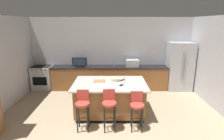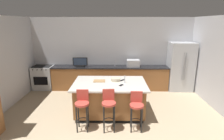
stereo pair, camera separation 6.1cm
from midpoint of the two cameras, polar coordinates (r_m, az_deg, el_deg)
The scene contains 16 objects.
wall_back at distance 7.29m, azimuth 0.23°, elevation 5.44°, with size 6.82×0.12×2.77m, color #BCBCC1.
counter_back at distance 7.14m, azimuth -0.42°, elevation -2.44°, with size 4.50×0.62×0.91m.
kitchen_island at distance 5.24m, azimuth -0.38°, elevation -8.79°, with size 2.03×1.34×0.93m.
refrigerator at distance 7.43m, azimuth 21.02°, elevation 1.01°, with size 0.92×0.73×1.85m.
range_oven at distance 7.65m, azimuth -20.62°, elevation -2.17°, with size 0.76×0.63×0.93m.
microwave at distance 7.03m, azimuth 6.91°, elevation 2.15°, with size 0.48×0.36×0.27m, color #B7BABF.
tv_monitor at distance 7.04m, azimuth -9.77°, elevation 2.34°, with size 0.56×0.16×0.36m.
sink_faucet_back at distance 7.09m, azimuth 1.14°, elevation 2.24°, with size 0.02×0.02×0.24m, color #B2B2B7.
sink_faucet_island at distance 5.05m, azimuth 4.41°, elevation -2.87°, with size 0.02×0.02×0.22m, color #B2B2B7.
bar_stool_left at distance 4.50m, azimuth -8.96°, elevation -11.36°, with size 0.34×0.34×1.00m.
bar_stool_center at distance 4.42m, azimuth -0.62°, elevation -11.46°, with size 0.34×0.35×1.02m.
bar_stool_right at distance 4.49m, azimuth 8.13°, elevation -11.80°, with size 0.34×0.34×0.96m.
fruit_bowl at distance 5.22m, azimuth 1.46°, elevation -3.00°, with size 0.27×0.27×0.09m, color beige.
cell_phone at distance 4.88m, azimuth 3.27°, elevation -4.81°, with size 0.07×0.15×0.01m, color black.
tv_remote at distance 5.29m, azimuth 3.78°, elevation -3.15°, with size 0.04×0.17×0.02m, color black.
cutting_board at distance 5.21m, azimuth -3.71°, elevation -3.45°, with size 0.33×0.24×0.02m, color #A87F51.
Camera 2 is at (0.09, -2.37, 2.57)m, focal length 28.94 mm.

